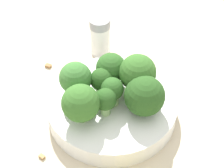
{
  "coord_description": "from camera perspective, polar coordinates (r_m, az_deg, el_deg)",
  "views": [
    {
      "loc": [
        0.38,
        -0.02,
        0.46
      ],
      "look_at": [
        0.0,
        0.0,
        0.07
      ],
      "focal_mm": 60.0,
      "sensor_mm": 36.0,
      "label": 1
    }
  ],
  "objects": [
    {
      "name": "broccoli_floret_2",
      "position": [
        0.57,
        0.17,
        2.39
      ],
      "size": [
        0.05,
        0.05,
        0.06
      ],
      "color": "#8EB770",
      "rests_on": "bowl"
    },
    {
      "name": "broccoli_floret_6",
      "position": [
        0.53,
        4.98,
        -1.89
      ],
      "size": [
        0.06,
        0.06,
        0.06
      ],
      "color": "#7A9E5B",
      "rests_on": "bowl"
    },
    {
      "name": "bowl",
      "position": [
        0.58,
        0.0,
        -3.46
      ],
      "size": [
        0.2,
        0.2,
        0.03
      ],
      "primitive_type": "cylinder",
      "color": "white",
      "rests_on": "ground_plane"
    },
    {
      "name": "broccoli_floret_1",
      "position": [
        0.54,
        -0.18,
        -1.0
      ],
      "size": [
        0.03,
        0.03,
        0.05
      ],
      "color": "#8EB770",
      "rests_on": "bowl"
    },
    {
      "name": "ground_plane",
      "position": [
        0.59,
        0.0,
        -4.46
      ],
      "size": [
        3.0,
        3.0,
        0.0
      ],
      "primitive_type": "plane",
      "color": "beige"
    },
    {
      "name": "broccoli_floret_0",
      "position": [
        0.55,
        3.93,
        1.67
      ],
      "size": [
        0.06,
        0.06,
        0.07
      ],
      "color": "#8EB770",
      "rests_on": "bowl"
    },
    {
      "name": "almond_crumb_3",
      "position": [
        0.67,
        -9.71,
        2.9
      ],
      "size": [
        0.01,
        0.01,
        0.01
      ],
      "primitive_type": "cube",
      "rotation": [
        0.0,
        0.0,
        4.27
      ],
      "color": "olive",
      "rests_on": "ground_plane"
    },
    {
      "name": "broccoli_floret_4",
      "position": [
        0.55,
        -5.57,
        0.78
      ],
      "size": [
        0.05,
        0.05,
        0.06
      ],
      "color": "#84AD66",
      "rests_on": "bowl"
    },
    {
      "name": "almond_crumb_2",
      "position": [
        0.55,
        -10.66,
        -10.71
      ],
      "size": [
        0.01,
        0.01,
        0.01
      ],
      "primitive_type": "cube",
      "rotation": [
        0.0,
        0.0,
        4.02
      ],
      "color": "#AD7F4C",
      "rests_on": "ground_plane"
    },
    {
      "name": "pepper_shaker",
      "position": [
        0.67,
        -1.82,
        7.35
      ],
      "size": [
        0.04,
        0.04,
        0.07
      ],
      "color": "silver",
      "rests_on": "ground_plane"
    },
    {
      "name": "broccoli_floret_7",
      "position": [
        0.56,
        -1.6,
        0.47
      ],
      "size": [
        0.04,
        0.04,
        0.05
      ],
      "color": "#8EB770",
      "rests_on": "bowl"
    },
    {
      "name": "broccoli_floret_5",
      "position": [
        0.52,
        -4.81,
        -2.98
      ],
      "size": [
        0.05,
        0.05,
        0.06
      ],
      "color": "#7A9E5B",
      "rests_on": "bowl"
    },
    {
      "name": "broccoli_floret_3",
      "position": [
        0.53,
        -1.01,
        -2.51
      ],
      "size": [
        0.03,
        0.03,
        0.05
      ],
      "color": "#8EB770",
      "rests_on": "bowl"
    }
  ]
}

